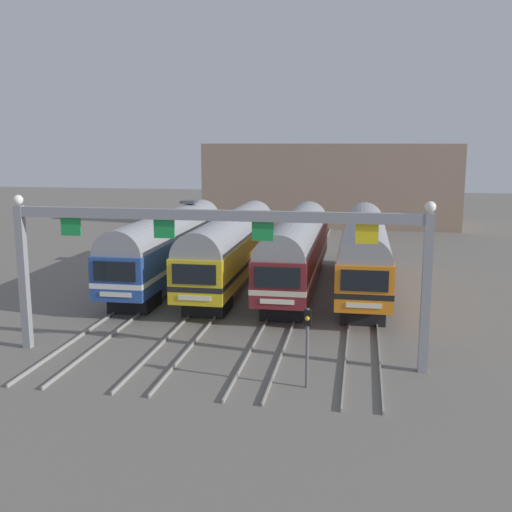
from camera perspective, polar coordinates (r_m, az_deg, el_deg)
ground_plane at (r=39.71m, az=0.72°, el=-2.91°), size 160.00×160.00×0.00m
track_bed at (r=56.22m, az=3.46°, el=1.14°), size 14.16×70.00×0.15m
commuter_train_blue at (r=40.64m, az=-8.12°, el=1.16°), size 2.88×18.06×5.05m
commuter_train_yellow at (r=39.55m, az=-2.29°, el=1.00°), size 2.88×18.06×4.77m
commuter_train_maroon at (r=38.89m, az=3.80°, el=0.82°), size 2.88×18.06×4.77m
commuter_train_orange at (r=38.69m, az=10.02°, el=0.63°), size 2.88×18.06×4.77m
catenary_gantry at (r=25.71m, az=-4.02°, el=1.31°), size 17.89×0.44×6.97m
yard_signal_mast at (r=23.33m, az=4.79°, el=-7.12°), size 0.28×0.35×3.12m
maintenance_building at (r=70.71m, az=6.96°, el=6.65°), size 27.67×10.00×9.07m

